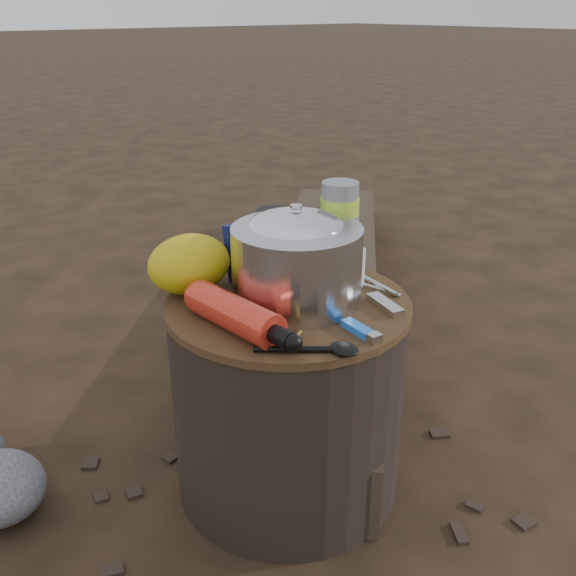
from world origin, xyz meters
TOP-DOWN VIEW (x-y plane):
  - ground at (0.00, 0.00)m, footprint 60.00×60.00m
  - stump at (0.00, 0.00)m, footprint 0.49×0.49m
  - log_main at (0.64, 0.58)m, footprint 1.71×1.69m
  - log_small at (0.73, 0.84)m, footprint 1.04×0.55m
  - foil_windscreen at (0.01, -0.01)m, footprint 0.26×0.26m
  - camping_pot at (0.02, 0.01)m, footprint 0.18×0.18m
  - fuel_bottle at (-0.15, -0.04)m, footprint 0.09×0.28m
  - thermos at (0.17, 0.04)m, footprint 0.08×0.08m
  - travel_mug at (0.11, 0.18)m, footprint 0.08×0.08m
  - stuff_sack at (-0.12, 0.17)m, footprint 0.18×0.14m
  - food_pouch at (0.01, 0.16)m, footprint 0.10×0.03m
  - lighter at (0.01, -0.19)m, footprint 0.03×0.09m
  - multitool at (0.13, -0.14)m, footprint 0.05×0.10m
  - pot_grabber at (0.18, -0.07)m, footprint 0.03×0.12m
  - spork at (-0.12, -0.17)m, footprint 0.16×0.14m
  - squeeze_bottle at (0.16, -0.03)m, footprint 0.04×0.04m

SIDE VIEW (x-z plane):
  - ground at x=0.00m, z-range 0.00..0.00m
  - log_small at x=0.73m, z-range 0.00..0.09m
  - log_main at x=0.64m, z-range 0.00..0.17m
  - stump at x=0.00m, z-range 0.00..0.45m
  - pot_grabber at x=0.18m, z-range 0.45..0.46m
  - multitool at x=0.13m, z-range 0.45..0.47m
  - spork at x=-0.12m, z-range 0.45..0.47m
  - lighter at x=0.01m, z-range 0.45..0.47m
  - fuel_bottle at x=-0.15m, z-range 0.45..0.52m
  - squeeze_bottle at x=0.16m, z-range 0.45..0.55m
  - stuff_sack at x=-0.12m, z-range 0.45..0.57m
  - food_pouch at x=0.01m, z-range 0.45..0.58m
  - travel_mug at x=0.11m, z-range 0.45..0.58m
  - foil_windscreen at x=0.01m, z-range 0.45..0.61m
  - camping_pot at x=0.02m, z-range 0.45..0.63m
  - thermos at x=0.17m, z-range 0.45..0.66m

